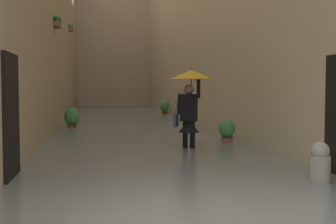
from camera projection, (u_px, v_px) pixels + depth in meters
ground_plane at (127, 126)px, 18.71m from camera, size 70.89×70.89×0.00m
flood_water at (127, 123)px, 18.70m from camera, size 6.11×34.36×0.22m
building_facade_far at (113, 27)px, 33.21m from camera, size 8.91×1.80×12.54m
person_wading at (190, 94)px, 10.30m from camera, size 1.02×1.02×2.14m
potted_plant_near_left at (165, 108)px, 23.38m from camera, size 0.51×0.51×0.96m
potted_plant_mid_left at (227, 132)px, 11.50m from camera, size 0.43×0.43×0.82m
potted_plant_near_right at (72, 119)px, 15.64m from camera, size 0.54×0.54×0.92m
mooring_bollard at (320, 169)px, 6.63m from camera, size 0.32×0.32×0.84m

